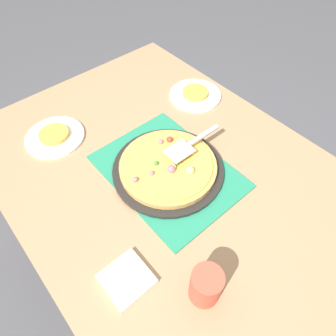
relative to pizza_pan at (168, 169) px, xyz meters
The scene contains 12 objects.
ground_plane 0.76m from the pizza_pan, ahead, with size 8.00×8.00×0.00m, color #4C4C51.
dining_table 0.12m from the pizza_pan, ahead, with size 1.40×1.00×0.75m.
placemat 0.01m from the pizza_pan, ahead, with size 0.48×0.36×0.01m, color #237F5B.
pizza_pan is the anchor object (origin of this frame).
pizza 0.02m from the pizza_pan, 110.56° to the right, with size 0.33×0.33×0.05m.
plate_near_left 0.43m from the pizza_pan, 56.60° to the right, with size 0.22×0.22×0.01m, color white.
plate_far_right 0.46m from the pizza_pan, 28.36° to the left, with size 0.22×0.22×0.01m, color white.
served_slice_left 0.43m from the pizza_pan, 56.60° to the right, with size 0.11×0.11×0.02m, color gold.
served_slice_right 0.46m from the pizza_pan, 28.36° to the left, with size 0.11×0.11×0.02m, color gold.
cup_near 0.42m from the pizza_pan, 152.15° to the left, with size 0.08×0.08×0.12m, color #E04C38.
pizza_server 0.11m from the pizza_pan, 90.68° to the right, with size 0.07×0.23×0.01m.
napkin_stack 0.39m from the pizza_pan, 122.60° to the left, with size 0.12×0.12×0.02m, color white.
Camera 1 is at (-0.49, 0.42, 1.57)m, focal length 32.31 mm.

